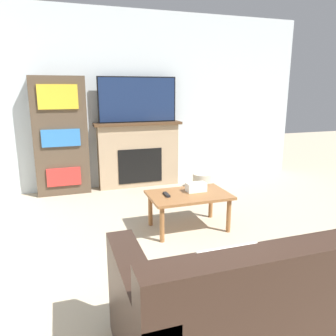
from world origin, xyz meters
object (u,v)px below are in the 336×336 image
(storage_basket, at_px, (203,181))
(coffee_table, at_px, (189,199))
(fireplace, at_px, (139,154))
(bookshelf, at_px, (61,136))
(tv, at_px, (138,100))
(couch, at_px, (295,301))

(storage_basket, bearing_deg, coffee_table, -120.37)
(fireplace, distance_m, bookshelf, 1.21)
(tv, distance_m, coffee_table, 2.08)
(tv, height_order, bookshelf, tv)
(tv, xyz_separation_m, couch, (0.09, -3.61, -1.08))
(tv, height_order, coffee_table, tv)
(fireplace, bearing_deg, tv, -90.00)
(couch, distance_m, bookshelf, 3.86)
(bookshelf, height_order, storage_basket, bookshelf)
(coffee_table, distance_m, storage_basket, 1.60)
(storage_basket, bearing_deg, fireplace, 153.51)
(bookshelf, bearing_deg, tv, 0.14)
(tv, relative_size, couch, 0.58)
(fireplace, xyz_separation_m, tv, (0.00, -0.02, 0.86))
(couch, relative_size, coffee_table, 2.38)
(fireplace, xyz_separation_m, coffee_table, (0.13, -1.83, -0.16))
(tv, xyz_separation_m, bookshelf, (-1.16, -0.00, -0.51))
(fireplace, height_order, storage_basket, fireplace)
(tv, xyz_separation_m, coffee_table, (0.13, -1.81, -1.02))
(fireplace, relative_size, couch, 0.65)
(fireplace, bearing_deg, bookshelf, -178.89)
(tv, bearing_deg, couch, -88.54)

